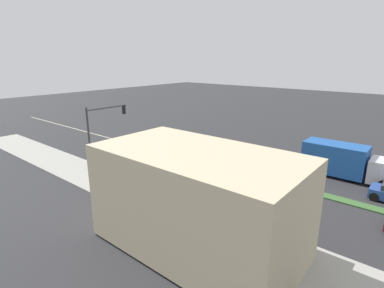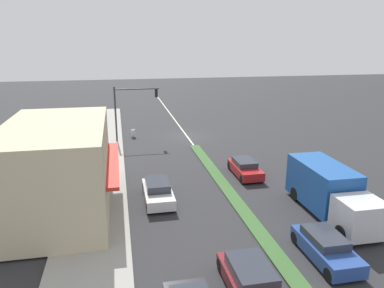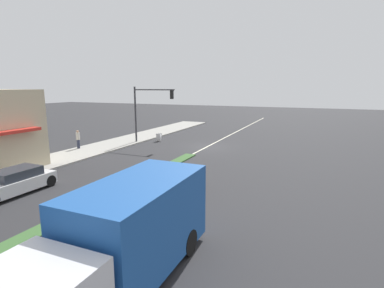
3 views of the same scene
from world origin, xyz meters
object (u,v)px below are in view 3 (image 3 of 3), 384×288
at_px(traffic_signal_main, 147,105).
at_px(hatchback_red, 162,181).
at_px(warning_aframe_sign, 159,137).
at_px(delivery_truck, 123,237).
at_px(van_white, 14,182).
at_px(pedestrian, 78,139).

distance_m(traffic_signal_main, hatchback_red, 14.99).
relative_size(warning_aframe_sign, delivery_truck, 0.11).
xyz_separation_m(warning_aframe_sign, hatchback_red, (-8.00, 13.67, 0.18)).
xyz_separation_m(traffic_signal_main, warning_aframe_sign, (-0.33, -1.65, -3.47)).
xyz_separation_m(delivery_truck, van_white, (10.00, -3.88, -0.82)).
relative_size(pedestrian, delivery_truck, 0.23).
relative_size(traffic_signal_main, delivery_truck, 0.75).
bearing_deg(warning_aframe_sign, traffic_signal_main, 78.81).
bearing_deg(pedestrian, hatchback_red, 151.42).
distance_m(delivery_truck, hatchback_red, 7.86).
height_order(delivery_truck, hatchback_red, delivery_truck).
xyz_separation_m(van_white, hatchback_red, (-7.20, -3.42, -0.04)).
bearing_deg(traffic_signal_main, pedestrian, 50.28).
bearing_deg(hatchback_red, delivery_truck, 111.00).
bearing_deg(hatchback_red, van_white, 25.40).
bearing_deg(traffic_signal_main, delivery_truck, 119.93).
height_order(traffic_signal_main, delivery_truck, traffic_signal_main).
height_order(pedestrian, van_white, pedestrian).
bearing_deg(van_white, hatchback_red, -154.60).
relative_size(pedestrian, hatchback_red, 0.42).
xyz_separation_m(pedestrian, delivery_truck, (-15.41, 14.16, 0.46)).
xyz_separation_m(traffic_signal_main, hatchback_red, (-8.32, 12.03, -3.29)).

